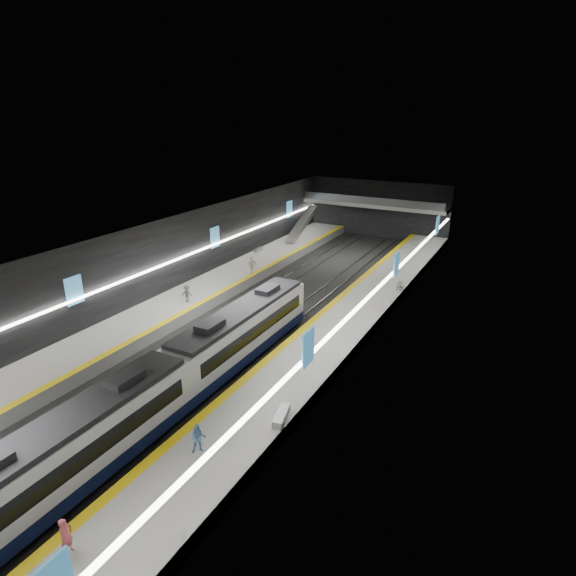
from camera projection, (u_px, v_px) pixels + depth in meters
The scene contains 25 objects.
ground at pixel (243, 330), 40.46m from camera, with size 70.00×70.00×0.00m, color black.
ceiling at pixel (239, 238), 37.62m from camera, with size 20.00×70.00×0.04m, color beige.
wall_left at pixel (149, 267), 43.46m from camera, with size 0.04×70.00×8.00m, color black.
wall_right at pixel (357, 309), 34.63m from camera, with size 0.04×70.00×8.00m, color black.
wall_back at pixel (378, 209), 67.89m from camera, with size 20.00×0.04×8.00m, color black.
platform_left at pixel (173, 308), 43.59m from camera, with size 5.00×70.00×1.00m, color slate.
tile_surface_left at pixel (173, 303), 43.41m from camera, with size 5.00×70.00×0.02m, color #9C9C97.
tactile_strip_left at pixel (192, 307), 42.44m from camera, with size 0.60×70.00×0.02m, color yellow.
platform_right at pixel (324, 344), 36.97m from camera, with size 5.00×70.00×1.00m, color slate.
tile_surface_right at pixel (325, 338), 36.79m from camera, with size 5.00×70.00×0.02m, color #9C9C97.
tactile_strip_right at pixel (299, 332), 37.76m from camera, with size 0.60×70.00×0.02m, color yellow.
rails at pixel (243, 329), 40.44m from camera, with size 6.52×70.00×0.12m.
train at pixel (174, 377), 29.27m from camera, with size 2.69×30.04×3.60m.
ad_posters at pixel (248, 276), 39.69m from camera, with size 19.94×53.50×2.20m.
cove_light_left at pixel (150, 270), 43.44m from camera, with size 0.25×68.60×0.12m, color white.
cove_light_right at pixel (355, 311), 34.79m from camera, with size 0.25×68.60×0.12m, color white.
mezzanine_bridge at pixel (374, 204), 65.82m from camera, with size 20.00×3.00×1.50m.
escalator at pixel (302, 224), 64.18m from camera, with size 1.20×8.00×0.60m, color #99999E.
bench_left_far at pixel (258, 250), 58.78m from camera, with size 0.45×1.63×0.40m, color #99999E.
bench_right_near at pixel (281, 416), 27.19m from camera, with size 0.56×2.00×0.49m, color #99999E.
bench_right_far at pixel (400, 286), 46.98m from camera, with size 0.48×1.74×0.43m, color #99999E.
passenger_right_a at pixel (66, 537), 18.85m from camera, with size 0.62×0.41×1.69m, color #CC4C55.
passenger_right_b at pixel (199, 439), 24.45m from camera, with size 0.78×0.61×1.61m, color #548AB7.
passenger_left_a at pixel (252, 265), 50.62m from camera, with size 1.14×0.47×1.94m, color beige.
passenger_left_b at pixel (187, 294), 43.39m from camera, with size 1.01×0.58×1.56m, color #3E3E45.
Camera 1 is at (20.61, -30.45, 17.67)m, focal length 30.00 mm.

